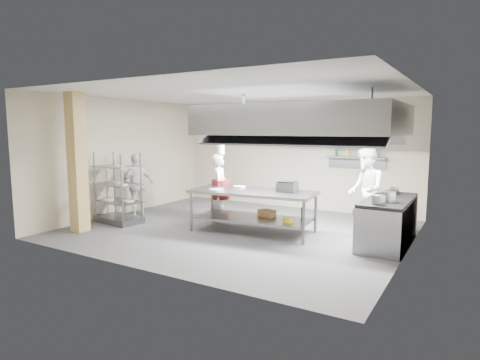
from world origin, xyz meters
The scene contains 23 objects.
floor centered at (0.00, 0.00, 0.00)m, with size 7.00×7.00×0.00m, color #313133.
ceiling centered at (0.00, 0.00, 3.00)m, with size 7.00×7.00×0.00m, color silver.
wall_back centered at (0.00, 3.00, 1.50)m, with size 7.00×7.00×0.00m, color #B7AA91.
wall_left centered at (-3.50, 0.00, 1.50)m, with size 6.00×6.00×0.00m, color #B7AA91.
wall_right centered at (3.50, 0.00, 1.50)m, with size 6.00×6.00×0.00m, color #B7AA91.
column centered at (-2.90, -1.90, 1.50)m, with size 0.30×0.30×3.00m, color tan.
exhaust_hood centered at (1.30, 0.40, 2.40)m, with size 4.00×2.50×0.60m, color gray.
hood_strip_a centered at (0.40, 0.40, 2.08)m, with size 1.60×0.12×0.04m, color white.
hood_strip_b centered at (2.20, 0.40, 2.08)m, with size 1.60×0.12×0.04m, color white.
wall_shelf centered at (1.80, 2.84, 1.50)m, with size 1.50×0.28×0.04m, color gray.
island centered at (0.38, -0.03, 0.46)m, with size 2.68×1.12×0.91m, color gray, non-canonical shape.
island_worktop centered at (0.38, -0.03, 0.88)m, with size 2.68×1.12×0.06m, color gray.
island_undershelf centered at (0.38, -0.03, 0.30)m, with size 2.46×1.00×0.04m, color slate.
pass_rack centered at (-2.80, -0.89, 0.84)m, with size 1.11×0.65×1.67m, color gray, non-canonical shape.
cooking_range centered at (3.08, 0.50, 0.42)m, with size 0.80×2.00×0.84m, color gray.
range_top centered at (3.08, 0.50, 0.87)m, with size 0.78×1.96×0.06m, color black.
chef_head centered at (-0.81, 0.49, 0.82)m, with size 0.60×0.39×1.64m, color white.
chef_line centered at (2.48, 1.16, 0.92)m, with size 0.90×0.70×1.85m, color silver.
chef_plating centered at (-3.00, -0.07, 0.80)m, with size 0.94×0.39×1.60m, color silver.
griddle centered at (1.07, 0.24, 1.01)m, with size 0.40×0.31×0.19m, color slate.
wicker_basket centered at (0.61, 0.20, 0.40)m, with size 0.34×0.24×0.15m, color brown.
stockpot centered at (3.12, 0.13, 1.00)m, with size 0.28×0.28×0.19m, color gray.
plate_stack centered at (-2.80, -0.89, 0.54)m, with size 0.28×0.28×0.05m, color white.
Camera 1 is at (4.51, -7.47, 2.23)m, focal length 30.00 mm.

